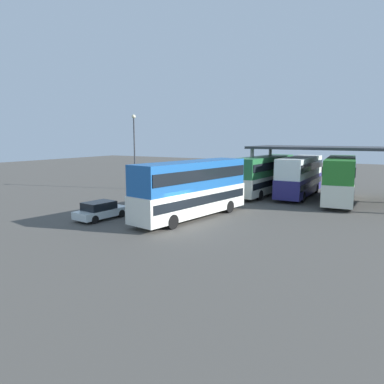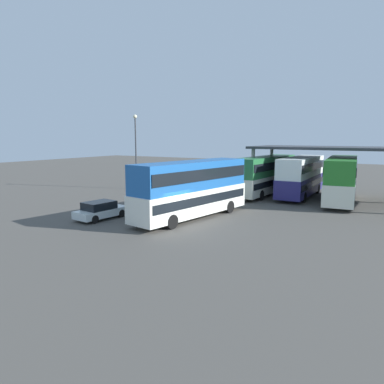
{
  "view_description": "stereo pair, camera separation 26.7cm",
  "coord_description": "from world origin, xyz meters",
  "px_view_note": "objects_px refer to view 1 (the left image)",
  "views": [
    {
      "loc": [
        12.64,
        -19.65,
        6.11
      ],
      "look_at": [
        -0.54,
        3.1,
        2.0
      ],
      "focal_mm": 33.02,
      "sensor_mm": 36.0,
      "label": 1
    },
    {
      "loc": [
        12.87,
        -19.52,
        6.11
      ],
      "look_at": [
        -0.54,
        3.1,
        2.0
      ],
      "focal_mm": 33.02,
      "sensor_mm": 36.0,
      "label": 2
    }
  ],
  "objects_px": {
    "parked_hatchback": "(101,210)",
    "double_decker_mid_row": "(300,175)",
    "double_decker_near_canopy": "(264,174)",
    "lamppost_tall": "(134,143)",
    "double_decker_main": "(192,187)",
    "double_decker_far_right": "(340,178)"
  },
  "relations": [
    {
      "from": "double_decker_main",
      "to": "double_decker_near_canopy",
      "type": "xyz_separation_m",
      "value": [
        1.05,
        13.57,
        -0.13
      ]
    },
    {
      "from": "double_decker_mid_row",
      "to": "lamppost_tall",
      "type": "distance_m",
      "value": 18.83
    },
    {
      "from": "parked_hatchback",
      "to": "double_decker_near_canopy",
      "type": "xyz_separation_m",
      "value": [
        6.77,
        17.37,
        1.56
      ]
    },
    {
      "from": "double_decker_main",
      "to": "double_decker_mid_row",
      "type": "xyz_separation_m",
      "value": [
        4.69,
        14.0,
        -0.12
      ]
    },
    {
      "from": "parked_hatchback",
      "to": "double_decker_far_right",
      "type": "relative_size",
      "value": 0.38
    },
    {
      "from": "double_decker_far_right",
      "to": "lamppost_tall",
      "type": "xyz_separation_m",
      "value": [
        -22.07,
        -3.2,
        3.07
      ]
    },
    {
      "from": "double_decker_mid_row",
      "to": "parked_hatchback",
      "type": "bearing_deg",
      "value": 149.81
    },
    {
      "from": "double_decker_near_canopy",
      "to": "lamppost_tall",
      "type": "distance_m",
      "value": 15.26
    },
    {
      "from": "double_decker_near_canopy",
      "to": "lamppost_tall",
      "type": "height_order",
      "value": "lamppost_tall"
    },
    {
      "from": "double_decker_mid_row",
      "to": "lamppost_tall",
      "type": "height_order",
      "value": "lamppost_tall"
    },
    {
      "from": "double_decker_mid_row",
      "to": "double_decker_far_right",
      "type": "relative_size",
      "value": 0.91
    },
    {
      "from": "parked_hatchback",
      "to": "double_decker_far_right",
      "type": "xyz_separation_m",
      "value": [
        14.43,
        16.68,
        1.63
      ]
    },
    {
      "from": "double_decker_main",
      "to": "parked_hatchback",
      "type": "relative_size",
      "value": 2.65
    },
    {
      "from": "double_decker_main",
      "to": "double_decker_far_right",
      "type": "xyz_separation_m",
      "value": [
        8.7,
        12.88,
        -0.06
      ]
    },
    {
      "from": "parked_hatchback",
      "to": "lamppost_tall",
      "type": "relative_size",
      "value": 0.49
    },
    {
      "from": "double_decker_main",
      "to": "parked_hatchback",
      "type": "xyz_separation_m",
      "value": [
        -5.73,
        -3.8,
        -1.69
      ]
    },
    {
      "from": "double_decker_near_canopy",
      "to": "double_decker_far_right",
      "type": "distance_m",
      "value": 7.69
    },
    {
      "from": "double_decker_main",
      "to": "double_decker_mid_row",
      "type": "relative_size",
      "value": 1.1
    },
    {
      "from": "parked_hatchback",
      "to": "double_decker_mid_row",
      "type": "bearing_deg",
      "value": -23.82
    },
    {
      "from": "lamppost_tall",
      "to": "double_decker_near_canopy",
      "type": "bearing_deg",
      "value": 15.1
    },
    {
      "from": "double_decker_main",
      "to": "lamppost_tall",
      "type": "bearing_deg",
      "value": 64.15
    },
    {
      "from": "double_decker_main",
      "to": "lamppost_tall",
      "type": "xyz_separation_m",
      "value": [
        -13.37,
        9.68,
        3.01
      ]
    }
  ]
}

